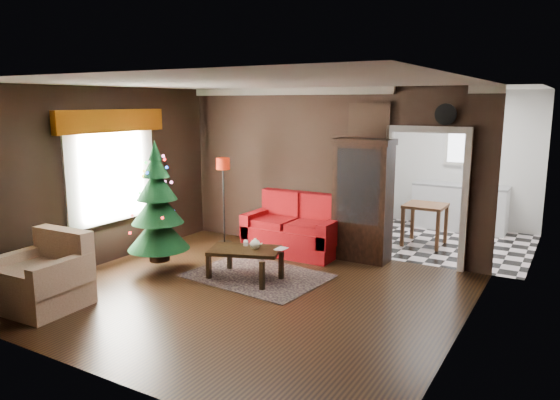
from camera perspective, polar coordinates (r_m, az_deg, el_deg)
The scene contains 26 objects.
floor at distance 7.18m, azimuth -3.69°, elevation -10.22°, with size 5.50×5.50×0.00m, color black.
ceiling at distance 6.71m, azimuth -3.98°, elevation 12.72°, with size 5.50×5.50×0.00m, color white.
wall_back at distance 8.96m, azimuth 5.19°, elevation 3.21°, with size 5.50×5.50×0.00m, color black.
wall_front at distance 4.98m, azimuth -20.20°, elevation -3.42°, with size 5.50×5.50×0.00m, color black.
wall_left at distance 8.64m, azimuth -19.12°, elevation 2.38°, with size 5.50×5.50×0.00m, color black.
wall_right at distance 5.76m, azimuth 19.48°, elevation -1.55°, with size 5.50×5.50×0.00m, color black.
doorway at distance 8.44m, azimuth 15.64°, elevation -0.01°, with size 1.10×0.10×2.10m, color silver, non-canonical shape.
left_window at distance 8.73m, azimuth -17.98°, elevation 2.87°, with size 0.05×1.60×1.40m, color white.
valance at distance 8.61m, azimuth -17.94°, elevation 8.25°, with size 0.12×2.10×0.35m, color #853D06.
kitchen_floor at distance 10.10m, azimuth 17.54°, elevation -4.51°, with size 3.00×3.00×0.00m, color white.
kitchen_window at distance 11.22m, azimuth 19.71°, elevation 5.67°, with size 0.70×0.06×0.70m, color white.
rug at distance 7.85m, azimuth -2.52°, elevation -8.29°, with size 1.97×1.43×0.01m, color #5A4455.
loveseat at distance 8.91m, azimuth 1.52°, elevation -2.69°, with size 1.70×0.90×1.00m, color #9E0F09, non-canonical shape.
curio_cabinet at distance 8.53m, azimuth 9.03°, elevation -0.32°, with size 0.90×0.45×1.90m, color black, non-canonical shape.
floor_lamp at distance 9.26m, azimuth -6.19°, elevation -0.14°, with size 0.26×0.26×1.54m, color black, non-canonical shape.
christmas_tree at distance 8.06m, azimuth -13.30°, elevation -0.39°, with size 0.94×0.94×1.79m, color black, non-canonical shape.
armchair at distance 7.20m, azimuth -24.64°, elevation -7.26°, with size 0.95×0.95×0.97m, color gray, non-canonical shape.
coffee_table at distance 7.66m, azimuth -3.87°, elevation -6.97°, with size 1.00×0.60×0.45m, color black, non-canonical shape.
teapot at distance 7.54m, azimuth -2.75°, elevation -4.84°, with size 0.17×0.17×0.16m, color white, non-canonical shape.
cup_a at distance 7.86m, azimuth -3.77°, elevation -4.60°, with size 0.06×0.06×0.05m, color white.
cup_b at distance 7.75m, azimuth -3.77°, elevation -4.79°, with size 0.07×0.07×0.06m, color white.
book at distance 7.56m, azimuth -0.34°, elevation -4.64°, with size 0.14×0.01×0.20m, color tan.
wall_clock at distance 8.20m, azimuth 17.72°, elevation 8.94°, with size 0.32×0.32×0.06m, color white.
painting at distance 8.56m, azimuth 9.75°, elevation 8.46°, with size 0.62×0.05×0.52m, color #A96B40.
kitchen_counter at distance 11.14m, azimuth 19.07°, elevation -0.82°, with size 1.80×0.60×0.90m, color white.
kitchen_table at distance 9.79m, azimuth 15.56°, elevation -2.61°, with size 0.70×0.70×0.75m, color brown, non-canonical shape.
Camera 1 is at (3.77, -5.54, 2.56)m, focal length 33.38 mm.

